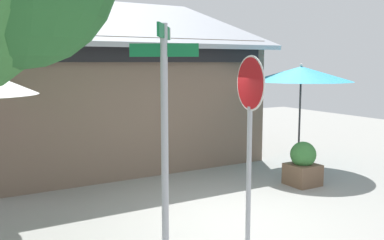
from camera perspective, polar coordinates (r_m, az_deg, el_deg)
The scene contains 6 objects.
ground_plane at distance 7.82m, azimuth 4.79°, elevation -13.09°, with size 28.00×28.00×0.10m, color gray.
cafe_building at distance 12.30m, azimuth -10.72°, elevation 2.97°, with size 7.53×5.28×4.71m.
street_sign_post at distance 5.35m, azimuth -3.63°, elevation -0.80°, with size 0.70×0.75×3.18m.
stop_sign at distance 5.97m, azimuth 7.62°, elevation 0.21°, with size 0.13×0.75×2.80m.
patio_umbrella_teal_center at distance 11.43m, azimuth 14.17°, elevation 5.83°, with size 2.61×2.61×2.68m.
sidewalk_planter at distance 9.94m, azimuth 14.38°, elevation -5.73°, with size 0.64×0.64×0.98m.
Camera 1 is at (-4.23, -5.96, 2.71)m, focal length 40.49 mm.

